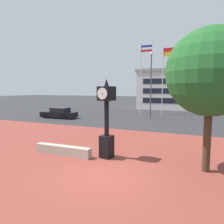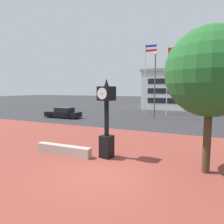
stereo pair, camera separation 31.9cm
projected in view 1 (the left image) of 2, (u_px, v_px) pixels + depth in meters
name	position (u px, v px, depth m)	size (l,w,h in m)	color
ground_plane	(106.00, 175.00, 8.26)	(200.00, 200.00, 0.00)	#2D2D30
plaza_brick_paving	(126.00, 156.00, 10.60)	(44.00, 13.11, 0.01)	brown
planter_wall	(63.00, 150.00, 10.72)	(3.20, 0.40, 0.50)	#ADA393
street_clock	(107.00, 120.00, 10.15)	(0.80, 0.83, 3.95)	black
plaza_tree	(215.00, 75.00, 8.21)	(3.83, 3.56, 5.90)	#42301E
car_street_mid	(59.00, 113.00, 24.83)	(4.44, 1.88, 1.28)	black
flagpole_primary	(142.00, 74.00, 28.63)	(1.63, 0.14, 9.80)	silver
flagpole_secondary	(164.00, 74.00, 27.42)	(1.86, 0.14, 9.22)	silver
civic_building	(210.00, 89.00, 37.72)	(24.27, 14.84, 7.00)	beige
street_lamp_post	(151.00, 79.00, 24.06)	(0.36, 0.36, 7.79)	#4C4C51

